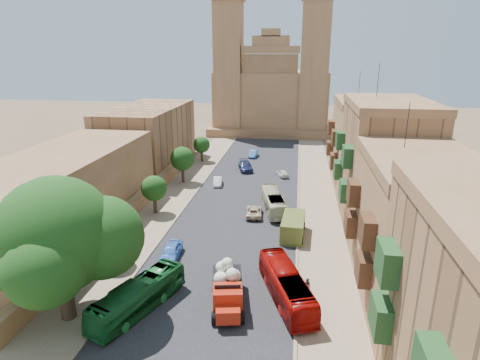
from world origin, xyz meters
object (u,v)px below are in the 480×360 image
(red_truck, at_px, (227,287))
(bus_green_north, at_px, (138,296))
(bus_red_east, at_px, (286,285))
(car_cream, at_px, (254,211))
(pedestrian_a, at_px, (307,287))
(car_blue_b, at_px, (253,154))
(olive_pickup, at_px, (293,227))
(car_white_a, at_px, (218,181))
(street_tree_a, at_px, (108,231))
(street_tree_d, at_px, (202,145))
(street_tree_b, at_px, (154,188))
(street_tree_c, at_px, (182,159))
(church, at_px, (272,91))
(bus_cream_east, at_px, (273,202))
(pedestrian_c, at_px, (303,228))
(car_blue_a, at_px, (171,251))
(ficus_tree, at_px, (59,239))
(car_white_b, at_px, (282,173))
(car_dkblue, at_px, (245,166))

(red_truck, relative_size, bus_green_north, 0.72)
(bus_red_east, bearing_deg, car_cream, -95.14)
(pedestrian_a, bearing_deg, car_blue_b, -59.46)
(olive_pickup, distance_m, car_white_a, 19.12)
(street_tree_a, bearing_deg, street_tree_d, 90.00)
(street_tree_b, height_order, olive_pickup, street_tree_b)
(street_tree_d, bearing_deg, street_tree_c, -90.00)
(church, distance_m, street_tree_b, 55.89)
(olive_pickup, distance_m, pedestrian_a, 10.78)
(street_tree_b, relative_size, car_white_a, 1.41)
(street_tree_d, height_order, bus_cream_east, street_tree_d)
(car_blue_b, bearing_deg, street_tree_b, -103.69)
(car_blue_b, relative_size, pedestrian_c, 2.39)
(car_blue_a, distance_m, car_cream, 13.10)
(street_tree_a, height_order, car_blue_b, street_tree_a)
(street_tree_b, distance_m, pedestrian_a, 23.22)
(church, bearing_deg, ficus_tree, -97.18)
(red_truck, height_order, car_blue_a, red_truck)
(car_white_b, height_order, pedestrian_a, pedestrian_a)
(bus_green_north, bearing_deg, street_tree_c, 121.88)
(car_white_a, distance_m, car_cream, 12.49)
(car_blue_b, xyz_separation_m, pedestrian_c, (8.93, -32.06, 0.16))
(street_tree_b, bearing_deg, red_truck, -55.01)
(car_blue_a, bearing_deg, bus_red_east, -27.81)
(bus_cream_east, bearing_deg, pedestrian_a, 90.07)
(red_truck, distance_m, car_blue_a, 9.15)
(olive_pickup, bearing_deg, car_blue_b, 103.62)
(car_dkblue, bearing_deg, ficus_tree, -115.87)
(car_cream, bearing_deg, bus_green_north, 66.80)
(pedestrian_a, bearing_deg, street_tree_a, 9.93)
(car_blue_a, bearing_deg, car_blue_b, 82.14)
(street_tree_a, distance_m, car_dkblue, 32.73)
(street_tree_b, relative_size, bus_green_north, 0.54)
(bus_red_east, bearing_deg, red_truck, -3.68)
(car_cream, height_order, car_dkblue, car_dkblue)
(church, relative_size, street_tree_d, 8.16)
(bus_cream_east, bearing_deg, olive_pickup, 97.95)
(church, distance_m, bus_red_east, 70.90)
(red_truck, relative_size, bus_red_east, 0.69)
(car_blue_a, height_order, pedestrian_c, pedestrian_c)
(street_tree_a, relative_size, car_cream, 1.18)
(street_tree_a, bearing_deg, street_tree_b, 90.00)
(pedestrian_a, bearing_deg, olive_pickup, -64.40)
(car_white_a, bearing_deg, car_white_b, 21.69)
(street_tree_c, xyz_separation_m, bus_red_east, (16.18, -27.53, -2.36))
(car_blue_a, xyz_separation_m, pedestrian_c, (12.32, 6.84, 0.06))
(church, relative_size, car_white_a, 10.95)
(church, distance_m, car_blue_a, 65.84)
(red_truck, bearing_deg, bus_red_east, 16.24)
(street_tree_c, distance_m, car_white_a, 6.16)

